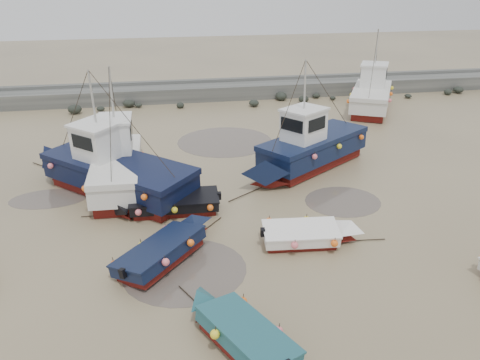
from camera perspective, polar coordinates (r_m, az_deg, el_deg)
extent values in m
plane|color=#9A8963|center=(21.03, -1.82, -5.98)|extent=(120.00, 120.00, 0.00)
cube|color=slate|center=(41.23, -6.20, 10.51)|extent=(60.00, 2.20, 1.20)
cube|color=slate|center=(42.23, -6.36, 11.86)|extent=(60.00, 0.60, 0.25)
ellipsoid|color=black|center=(39.09, 1.71, 9.37)|extent=(0.84, 0.86, 0.51)
ellipsoid|color=black|center=(41.11, 5.03, 10.15)|extent=(0.98, 1.07, 0.72)
ellipsoid|color=black|center=(42.24, 13.90, 9.82)|extent=(0.78, 0.90, 0.59)
ellipsoid|color=black|center=(46.65, 24.00, 9.77)|extent=(0.68, 0.72, 0.52)
ellipsoid|color=black|center=(44.11, 19.81, 9.63)|extent=(0.60, 0.70, 0.31)
ellipsoid|color=black|center=(39.83, -13.41, 9.08)|extent=(0.99, 0.80, 0.58)
ellipsoid|color=black|center=(41.74, 11.24, 9.78)|extent=(0.54, 0.46, 0.30)
ellipsoid|color=black|center=(41.11, 7.82, 9.83)|extent=(0.61, 0.47, 0.46)
ellipsoid|color=black|center=(47.61, 25.07, 9.95)|extent=(0.92, 0.97, 0.58)
ellipsoid|color=black|center=(39.63, -12.29, 8.92)|extent=(0.61, 0.53, 0.32)
ellipsoid|color=black|center=(42.08, 9.30, 10.12)|extent=(0.67, 0.55, 0.43)
ellipsoid|color=black|center=(39.24, -19.51, 8.15)|extent=(1.09, 0.88, 0.72)
ellipsoid|color=black|center=(39.29, -16.63, 8.33)|extent=(0.65, 0.60, 0.37)
ellipsoid|color=black|center=(40.49, 7.76, 9.73)|extent=(0.88, 0.64, 0.62)
ellipsoid|color=black|center=(38.96, -7.29, 9.03)|extent=(0.64, 0.62, 0.48)
ellipsoid|color=black|center=(41.03, 5.14, 9.90)|extent=(0.55, 0.45, 0.29)
cylinder|color=#594F46|center=(18.55, -6.75, -10.86)|extent=(4.82, 4.82, 0.01)
cylinder|color=#594F46|center=(23.89, 12.42, -2.55)|extent=(3.79, 3.79, 0.01)
cylinder|color=#594F46|center=(25.47, -22.27, -2.13)|extent=(3.87, 3.87, 0.01)
cylinder|color=#594F46|center=(31.23, -1.86, 4.73)|extent=(6.31, 6.31, 0.01)
cube|color=maroon|center=(18.98, -9.42, -9.58)|extent=(3.43, 3.63, 0.30)
cube|color=black|center=(18.78, -9.50, -8.64)|extent=(3.79, 4.00, 0.45)
pyramid|color=black|center=(20.02, -5.41, -4.57)|extent=(1.74, 1.65, 0.90)
cube|color=brown|center=(18.69, -9.54, -8.22)|extent=(3.14, 3.31, 0.10)
cube|color=black|center=(18.64, -9.56, -7.99)|extent=(3.90, 4.11, 0.07)
cube|color=black|center=(17.52, -13.83, -11.14)|extent=(0.28, 0.28, 0.35)
cylinder|color=black|center=(21.14, -3.81, -5.75)|extent=(1.35, 1.53, 0.04)
sphere|color=orange|center=(18.41, -14.94, -9.57)|extent=(0.30, 0.30, 0.30)
sphere|color=orange|center=(17.71, -8.71, -10.45)|extent=(0.30, 0.30, 0.30)
sphere|color=orange|center=(19.28, -11.73, -7.49)|extent=(0.30, 0.30, 0.30)
sphere|color=orange|center=(18.68, -5.72, -8.20)|extent=(0.30, 0.30, 0.30)
sphere|color=orange|center=(20.23, -8.84, -5.57)|extent=(0.30, 0.30, 0.30)
cube|color=maroon|center=(15.20, 0.62, -19.60)|extent=(2.63, 3.36, 0.30)
cube|color=#1D535D|center=(14.93, 0.63, -18.58)|extent=(2.94, 3.67, 0.45)
pyramid|color=#1D535D|center=(15.88, -4.05, -13.38)|extent=(1.69, 1.35, 0.90)
cube|color=brown|center=(14.82, 0.63, -18.12)|extent=(2.41, 3.06, 0.10)
cube|color=#1D535D|center=(14.76, 0.63, -17.86)|extent=(3.03, 3.77, 0.07)
cylinder|color=black|center=(17.05, -5.65, -14.41)|extent=(0.98, 1.78, 0.04)
sphere|color=orange|center=(15.05, 4.51, -17.72)|extent=(0.30, 0.30, 0.30)
sphere|color=orange|center=(14.74, -3.36, -18.78)|extent=(0.30, 0.30, 0.30)
sphere|color=orange|center=(16.06, 0.12, -14.38)|extent=(0.30, 0.30, 0.30)
cube|color=maroon|center=(22.56, -7.93, -3.48)|extent=(3.84, 1.49, 0.30)
cube|color=black|center=(22.39, -7.99, -2.64)|extent=(4.13, 1.74, 0.45)
pyramid|color=black|center=(22.35, -14.19, -1.95)|extent=(0.76, 1.63, 0.90)
cube|color=brown|center=(22.31, -8.02, -2.26)|extent=(3.47, 1.39, 0.10)
cube|color=black|center=(22.27, -8.03, -2.06)|extent=(4.22, 1.80, 0.07)
cube|color=black|center=(22.37, -2.55, -1.91)|extent=(0.19, 0.23, 0.35)
cylinder|color=black|center=(22.92, -16.33, -4.19)|extent=(2.00, 0.10, 0.04)
sphere|color=orange|center=(21.55, -3.66, -3.27)|extent=(0.30, 0.30, 0.30)
sphere|color=orange|center=(23.17, -6.03, -1.24)|extent=(0.30, 0.30, 0.30)
sphere|color=orange|center=(21.52, -7.98, -3.52)|extent=(0.30, 0.30, 0.30)
sphere|color=orange|center=(23.19, -10.03, -1.47)|extent=(0.30, 0.30, 0.30)
sphere|color=orange|center=(21.61, -12.29, -3.76)|extent=(0.30, 0.30, 0.30)
cube|color=maroon|center=(20.05, 7.29, -7.37)|extent=(2.95, 1.44, 0.30)
cube|color=white|center=(19.85, 7.35, -6.46)|extent=(3.17, 1.67, 0.45)
pyramid|color=white|center=(20.09, 12.70, -5.03)|extent=(0.83, 1.47, 0.90)
cube|color=brown|center=(19.77, 7.37, -6.05)|extent=(2.66, 1.34, 0.10)
cube|color=white|center=(19.72, 7.39, -5.83)|extent=(3.25, 1.73, 0.07)
cube|color=black|center=(19.51, 2.74, -6.27)|extent=(0.20, 0.23, 0.35)
cylinder|color=black|center=(20.82, 14.66, -7.14)|extent=(2.00, 0.21, 0.04)
sphere|color=orange|center=(20.30, 3.52, -5.19)|extent=(0.30, 0.30, 0.30)
sphere|color=orange|center=(19.04, 6.65, -7.55)|extent=(0.30, 0.30, 0.30)
sphere|color=orange|center=(20.57, 8.02, -4.95)|extent=(0.30, 0.30, 0.30)
sphere|color=orange|center=(19.40, 11.40, -7.23)|extent=(0.30, 0.30, 0.30)
cube|color=maroon|center=(24.76, -14.31, -1.03)|extent=(7.25, 6.92, 0.55)
cube|color=black|center=(24.45, -14.49, 0.55)|extent=(7.95, 7.62, 0.95)
pyramid|color=black|center=(27.59, -21.32, 4.00)|extent=(2.99, 3.08, 1.40)
cube|color=brown|center=(24.25, -14.62, 1.66)|extent=(7.73, 7.41, 0.08)
cube|color=black|center=(24.20, -14.65, 1.96)|extent=(8.12, 7.78, 0.30)
cube|color=white|center=(24.64, -16.68, 4.56)|extent=(2.83, 2.84, 1.70)
cube|color=white|center=(24.36, -16.94, 6.57)|extent=(3.06, 3.06, 0.12)
cube|color=black|center=(25.31, -18.30, 5.50)|extent=(1.19, 1.30, 0.68)
cylinder|color=#B7B7B2|center=(23.98, -17.35, 9.64)|extent=(0.10, 0.10, 2.60)
cylinder|color=black|center=(29.12, -22.24, 1.31)|extent=(2.25, 2.06, 0.05)
sphere|color=#F06D77|center=(21.19, -11.54, -2.00)|extent=(0.30, 0.30, 0.30)
sphere|color=#F06D77|center=(24.25, -9.29, 1.75)|extent=(0.30, 0.30, 0.30)
sphere|color=#F06D77|center=(23.39, -17.31, 0.00)|extent=(0.30, 0.30, 0.30)
sphere|color=#F06D77|center=(26.39, -14.59, 3.21)|extent=(0.30, 0.30, 0.30)
sphere|color=#F06D77|center=(25.82, -22.04, 1.64)|extent=(0.30, 0.30, 0.30)
cube|color=maroon|center=(25.22, -14.56, -0.57)|extent=(1.93, 6.15, 0.55)
cube|color=silver|center=(24.92, -14.74, 0.99)|extent=(2.27, 6.60, 0.95)
pyramid|color=silver|center=(28.24, -14.38, 5.42)|extent=(2.26, 1.43, 1.40)
cube|color=brown|center=(24.72, -14.87, 2.08)|extent=(2.18, 6.45, 0.08)
cube|color=silver|center=(24.67, -14.91, 2.38)|extent=(2.31, 6.75, 0.30)
cube|color=white|center=(25.17, -15.01, 5.19)|extent=(1.58, 2.00, 1.70)
cube|color=white|center=(24.89, -15.24, 7.16)|extent=(1.71, 2.16, 0.12)
cube|color=black|center=(26.05, -14.91, 6.46)|extent=(1.34, 0.05, 0.68)
cylinder|color=#B7B7B2|center=(24.52, -15.60, 10.18)|extent=(0.10, 0.10, 2.60)
cylinder|color=black|center=(29.85, -13.91, 3.05)|extent=(0.05, 3.00, 0.05)
sphere|color=#F06D77|center=(22.57, -18.43, -1.10)|extent=(0.30, 0.30, 0.30)
sphere|color=#F06D77|center=(23.47, -12.02, 0.71)|extent=(0.30, 0.30, 0.30)
sphere|color=#F06D77|center=(24.94, -17.68, 1.52)|extent=(0.30, 0.30, 0.30)
sphere|color=#F06D77|center=(25.90, -11.89, 3.07)|extent=(0.30, 0.30, 0.30)
sphere|color=#F06D77|center=(27.36, -17.06, 3.68)|extent=(0.30, 0.30, 0.30)
cube|color=maroon|center=(27.58, 8.88, 2.21)|extent=(6.58, 5.39, 0.55)
cube|color=#0F1A38|center=(27.30, 8.98, 3.66)|extent=(7.18, 5.97, 0.95)
pyramid|color=#0F1A38|center=(24.16, 3.17, 2.86)|extent=(2.59, 2.89, 1.40)
cube|color=brown|center=(27.12, 9.05, 4.68)|extent=(6.99, 5.80, 0.08)
cube|color=#0F1A38|center=(27.07, 9.07, 4.95)|extent=(7.34, 6.10, 0.30)
cube|color=white|center=(26.04, 7.92, 6.48)|extent=(2.64, 2.58, 1.70)
cube|color=white|center=(25.77, 8.04, 8.40)|extent=(2.86, 2.79, 0.12)
cube|color=black|center=(25.21, 6.48, 6.55)|extent=(0.88, 1.27, 0.68)
cylinder|color=#B7B7B2|center=(25.42, 8.23, 11.34)|extent=(0.10, 0.10, 2.60)
cylinder|color=black|center=(24.13, 1.24, -1.57)|extent=(2.52, 1.71, 0.05)
sphere|color=#F06D77|center=(28.62, 14.65, 4.91)|extent=(0.30, 0.30, 0.30)
sphere|color=#F06D77|center=(29.21, 8.92, 5.84)|extent=(0.30, 0.30, 0.30)
sphere|color=#F06D77|center=(26.85, 12.08, 3.85)|extent=(0.30, 0.30, 0.30)
sphere|color=#F06D77|center=(27.57, 6.06, 4.84)|extent=(0.30, 0.30, 0.30)
sphere|color=#F06D77|center=(25.16, 9.16, 2.64)|extent=(0.30, 0.30, 0.30)
sphere|color=#F06D77|center=(26.02, 2.86, 3.71)|extent=(0.30, 0.30, 0.30)
cube|color=maroon|center=(39.04, 15.55, 8.42)|extent=(4.84, 6.34, 0.55)
cube|color=silver|center=(38.84, 15.68, 9.48)|extent=(5.40, 6.91, 0.95)
pyramid|color=silver|center=(42.32, 16.17, 11.64)|extent=(3.04, 2.53, 1.40)
cube|color=brown|center=(38.72, 15.76, 10.21)|extent=(5.24, 6.73, 0.08)
cube|color=silver|center=(38.68, 15.79, 10.41)|extent=(5.52, 7.07, 0.30)
cube|color=white|center=(39.32, 16.05, 12.07)|extent=(2.61, 2.65, 1.70)
cube|color=white|center=(39.14, 16.21, 13.36)|extent=(2.81, 2.87, 0.12)
cube|color=black|center=(40.26, 16.20, 12.71)|extent=(1.43, 0.80, 0.68)
cylinder|color=#B7B7B2|center=(38.91, 16.46, 15.32)|extent=(0.10, 0.10, 2.60)
cylinder|color=black|center=(43.77, 16.01, 9.78)|extent=(1.47, 2.67, 0.05)
sphere|color=#F06D77|center=(36.39, 13.12, 9.33)|extent=(0.30, 0.30, 0.30)
sphere|color=#F06D77|center=(37.24, 17.82, 9.13)|extent=(0.30, 0.30, 0.30)
sphere|color=#F06D77|center=(38.35, 13.48, 10.08)|extent=(0.30, 0.30, 0.30)
sphere|color=#F06D77|center=(39.21, 17.95, 9.88)|extent=(0.30, 0.30, 0.30)
sphere|color=#F06D77|center=(40.33, 13.80, 10.76)|extent=(0.30, 0.30, 0.30)
sphere|color=#F06D77|center=(41.19, 18.06, 10.55)|extent=(0.30, 0.30, 0.30)
imported|color=#151632|center=(25.42, -18.17, -1.53)|extent=(0.69, 0.52, 1.71)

